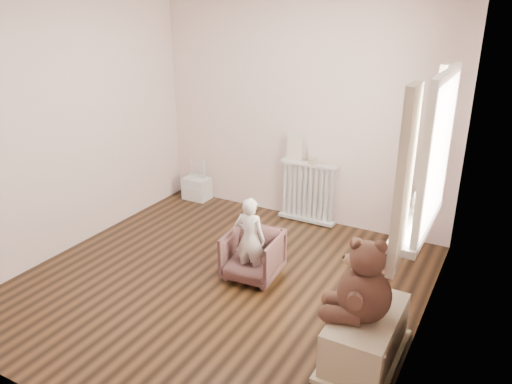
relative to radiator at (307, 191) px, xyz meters
The scene contains 18 objects.
floor 1.73m from the radiator, 95.74° to the right, with size 3.60×3.60×0.01m, color black.
back_wall 0.93m from the radiator, 144.59° to the left, with size 3.60×0.02×2.60m, color white.
front_wall 3.60m from the radiator, 92.78° to the right, with size 3.60×0.02×2.60m, color white.
left_wall 2.74m from the radiator, 139.53° to the right, with size 0.02×3.60×2.60m, color white.
right_wall 2.51m from the radiator, 45.84° to the right, with size 0.02×3.60×2.60m, color white.
window 2.36m from the radiator, 40.93° to the right, with size 0.03×0.90×1.10m, color white.
window_sill 2.09m from the radiator, 42.59° to the right, with size 0.22×1.10×0.06m, color silver.
curtain_left 2.65m from the radiator, 52.78° to the right, with size 0.06×0.26×1.30m, color #BCAE93.
curtain_right 1.96m from the radiator, 28.67° to the right, with size 0.06×0.26×1.30m, color #BCAE93.
radiator is the anchor object (origin of this frame).
paper_doll 0.54m from the radiator, behind, with size 0.20×0.02×0.33m, color beige.
tin_a 0.38m from the radiator, ahead, with size 0.10×0.10×0.06m, color #A59E8C.
toy_vanity 1.58m from the radiator, behind, with size 0.34×0.24×0.53m, color silver.
armchair 1.44m from the radiator, 87.82° to the right, with size 0.50×0.51×0.47m, color brown.
child 1.48m from the radiator, 87.89° to the right, with size 0.30×0.20×0.82m, color silver.
toy_bench 2.45m from the radiator, 56.49° to the right, with size 0.44×0.83×0.39m, color beige.
teddy_bear 2.51m from the radiator, 57.73° to the right, with size 0.50×0.39×0.62m, color #341E16, non-canonical shape.
plush_cat 2.05m from the radiator, 40.21° to the right, with size 0.16×0.25×0.22m, color gray, non-canonical shape.
Camera 1 is at (2.27, -3.42, 2.53)m, focal length 35.00 mm.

